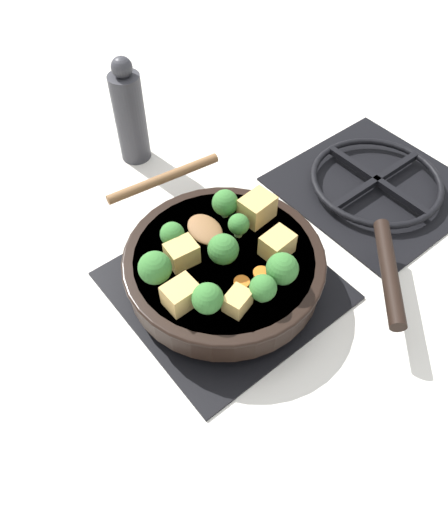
# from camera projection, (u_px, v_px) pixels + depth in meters

# --- Properties ---
(ground_plane) EXTENTS (2.40, 2.40, 0.00)m
(ground_plane) POSITION_uv_depth(u_px,v_px,m) (224.00, 286.00, 0.79)
(ground_plane) COLOR white
(front_burner_grate) EXTENTS (0.31, 0.31, 0.03)m
(front_burner_grate) POSITION_uv_depth(u_px,v_px,m) (224.00, 282.00, 0.78)
(front_burner_grate) COLOR black
(front_burner_grate) RESTS_ON ground_plane
(rear_burner_grate) EXTENTS (0.31, 0.31, 0.03)m
(rear_burner_grate) POSITION_uv_depth(u_px,v_px,m) (375.00, 183.00, 0.92)
(rear_burner_grate) COLOR black
(rear_burner_grate) RESTS_ON ground_plane
(skillet_pan) EXTENTS (0.39, 0.40, 0.05)m
(skillet_pan) POSITION_uv_depth(u_px,v_px,m) (226.00, 265.00, 0.74)
(skillet_pan) COLOR black
(skillet_pan) RESTS_ON front_burner_grate
(wooden_spoon) EXTENTS (0.19, 0.20, 0.02)m
(wooden_spoon) POSITION_uv_depth(u_px,v_px,m) (182.00, 201.00, 0.79)
(wooden_spoon) COLOR brown
(wooden_spoon) RESTS_ON skillet_pan
(tofu_cube_center_large) EXTENTS (0.04, 0.05, 0.04)m
(tofu_cube_center_large) POSITION_uv_depth(u_px,v_px,m) (181.00, 295.00, 0.66)
(tofu_cube_center_large) COLOR tan
(tofu_cube_center_large) RESTS_ON skillet_pan
(tofu_cube_near_handle) EXTENTS (0.04, 0.05, 0.04)m
(tofu_cube_near_handle) POSITION_uv_depth(u_px,v_px,m) (277.00, 245.00, 0.72)
(tofu_cube_near_handle) COLOR tan
(tofu_cube_near_handle) RESTS_ON skillet_pan
(tofu_cube_east_chunk) EXTENTS (0.04, 0.05, 0.04)m
(tofu_cube_east_chunk) POSITION_uv_depth(u_px,v_px,m) (257.00, 208.00, 0.76)
(tofu_cube_east_chunk) COLOR tan
(tofu_cube_east_chunk) RESTS_ON skillet_pan
(tofu_cube_west_chunk) EXTENTS (0.04, 0.05, 0.03)m
(tofu_cube_west_chunk) POSITION_uv_depth(u_px,v_px,m) (182.00, 253.00, 0.71)
(tofu_cube_west_chunk) COLOR tan
(tofu_cube_west_chunk) RESTS_ON skillet_pan
(tofu_cube_back_piece) EXTENTS (0.04, 0.04, 0.03)m
(tofu_cube_back_piece) POSITION_uv_depth(u_px,v_px,m) (237.00, 301.00, 0.66)
(tofu_cube_back_piece) COLOR tan
(tofu_cube_back_piece) RESTS_ON skillet_pan
(broccoli_floret_near_spoon) EXTENTS (0.04, 0.04, 0.05)m
(broccoli_floret_near_spoon) POSITION_uv_depth(u_px,v_px,m) (207.00, 299.00, 0.65)
(broccoli_floret_near_spoon) COLOR #709956
(broccoli_floret_near_spoon) RESTS_ON skillet_pan
(broccoli_floret_center_top) EXTENTS (0.05, 0.05, 0.05)m
(broccoli_floret_center_top) POSITION_uv_depth(u_px,v_px,m) (155.00, 268.00, 0.68)
(broccoli_floret_center_top) COLOR #709956
(broccoli_floret_center_top) RESTS_ON skillet_pan
(broccoli_floret_east_rim) EXTENTS (0.03, 0.03, 0.04)m
(broccoli_floret_east_rim) POSITION_uv_depth(u_px,v_px,m) (239.00, 225.00, 0.74)
(broccoli_floret_east_rim) COLOR #709956
(broccoli_floret_east_rim) RESTS_ON skillet_pan
(broccoli_floret_west_rim) EXTENTS (0.04, 0.04, 0.05)m
(broccoli_floret_west_rim) POSITION_uv_depth(u_px,v_px,m) (223.00, 249.00, 0.70)
(broccoli_floret_west_rim) COLOR #709956
(broccoli_floret_west_rim) RESTS_ON skillet_pan
(broccoli_floret_north_edge) EXTENTS (0.04, 0.04, 0.04)m
(broccoli_floret_north_edge) POSITION_uv_depth(u_px,v_px,m) (263.00, 288.00, 0.66)
(broccoli_floret_north_edge) COLOR #709956
(broccoli_floret_north_edge) RESTS_ON skillet_pan
(broccoli_floret_south_cluster) EXTENTS (0.04, 0.04, 0.04)m
(broccoli_floret_south_cluster) POSITION_uv_depth(u_px,v_px,m) (172.00, 234.00, 0.72)
(broccoli_floret_south_cluster) COLOR #709956
(broccoli_floret_south_cluster) RESTS_ON skillet_pan
(broccoli_floret_mid_floret) EXTENTS (0.04, 0.04, 0.05)m
(broccoli_floret_mid_floret) POSITION_uv_depth(u_px,v_px,m) (225.00, 203.00, 0.76)
(broccoli_floret_mid_floret) COLOR #709956
(broccoli_floret_mid_floret) RESTS_ON skillet_pan
(broccoli_floret_small_inner) EXTENTS (0.05, 0.05, 0.05)m
(broccoli_floret_small_inner) POSITION_uv_depth(u_px,v_px,m) (282.00, 269.00, 0.68)
(broccoli_floret_small_inner) COLOR #709956
(broccoli_floret_small_inner) RESTS_ON skillet_pan
(carrot_slice_orange_thin) EXTENTS (0.02, 0.02, 0.01)m
(carrot_slice_orange_thin) POSITION_uv_depth(u_px,v_px,m) (261.00, 273.00, 0.71)
(carrot_slice_orange_thin) COLOR orange
(carrot_slice_orange_thin) RESTS_ON skillet_pan
(carrot_slice_near_center) EXTENTS (0.02, 0.02, 0.01)m
(carrot_slice_near_center) POSITION_uv_depth(u_px,v_px,m) (242.00, 282.00, 0.70)
(carrot_slice_near_center) COLOR orange
(carrot_slice_near_center) RESTS_ON skillet_pan
(pepper_mill) EXTENTS (0.06, 0.06, 0.21)m
(pepper_mill) POSITION_uv_depth(u_px,v_px,m) (130.00, 115.00, 0.92)
(pepper_mill) COLOR #333338
(pepper_mill) RESTS_ON ground_plane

